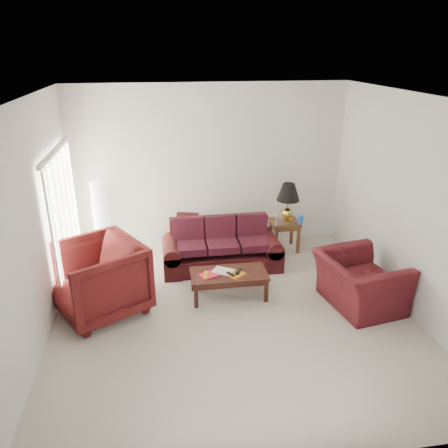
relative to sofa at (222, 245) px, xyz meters
name	(u,v)px	position (x,y,z in m)	size (l,w,h in m)	color
floor	(233,314)	(-0.05, -1.45, -0.41)	(5.00, 5.00, 0.00)	#BAAE9E
blinds	(64,220)	(-2.47, -0.15, 0.67)	(0.10, 2.00, 2.16)	silver
sofa	(222,245)	(0.00, 0.00, 0.00)	(2.00, 0.86, 0.82)	black
throw_pillow	(188,223)	(-0.53, 0.49, 0.24)	(0.38, 0.11, 0.38)	black
end_table	(284,235)	(1.27, 0.55, -0.13)	(0.51, 0.51, 0.56)	#492319
table_lamp	(288,202)	(1.32, 0.60, 0.51)	(0.42, 0.42, 0.71)	gold
clock	(279,221)	(1.11, 0.39, 0.22)	(0.14, 0.05, 0.14)	silver
blue_canister	(300,219)	(1.51, 0.40, 0.23)	(0.10, 0.10, 0.16)	blue
picture_frame	(275,214)	(1.14, 0.75, 0.23)	(0.12, 0.02, 0.15)	white
floor_lamp	(99,220)	(-2.08, 0.75, 0.30)	(0.23, 0.23, 1.42)	silver
armchair_left	(98,279)	(-1.92, -1.09, 0.12)	(1.14, 1.17, 1.06)	#461010
armchair_right	(359,282)	(1.81, -1.49, -0.03)	(1.17, 1.02, 0.76)	#400E13
coffee_table	(229,284)	(-0.04, -0.96, -0.21)	(1.14, 0.57, 0.40)	black
magazine_red	(209,275)	(-0.34, -0.99, 0.00)	(0.26, 0.20, 0.02)	red
magazine_white	(223,271)	(-0.12, -0.90, 0.00)	(0.30, 0.22, 0.02)	white
magazine_orange	(236,274)	(0.06, -1.04, 0.00)	(0.26, 0.19, 0.01)	#BB6716
remote_a	(231,274)	(-0.02, -1.05, 0.02)	(0.04, 0.15, 0.02)	black
remote_b	(239,271)	(0.11, -0.98, 0.02)	(0.06, 0.19, 0.02)	black
yellow_glass	(206,275)	(-0.39, -1.08, 0.04)	(0.06, 0.06, 0.11)	yellow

